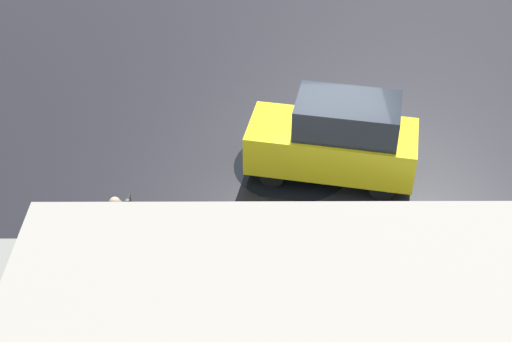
{
  "coord_description": "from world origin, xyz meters",
  "views": [
    {
      "loc": [
        1.85,
        13.96,
        10.41
      ],
      "look_at": [
        1.81,
        1.34,
        0.9
      ],
      "focal_mm": 50.0,
      "sensor_mm": 36.0,
      "label": 1
    }
  ],
  "objects_px": {
    "pedestrian": "(118,223)",
    "sign_post": "(132,234)",
    "moving_hatchback": "(336,139)",
    "fire_hydrant": "(160,239)"
  },
  "relations": [
    {
      "from": "pedestrian",
      "to": "sign_post",
      "type": "relative_size",
      "value": 0.68
    },
    {
      "from": "moving_hatchback",
      "to": "fire_hydrant",
      "type": "xyz_separation_m",
      "value": [
        3.85,
        2.76,
        -0.63
      ]
    },
    {
      "from": "pedestrian",
      "to": "sign_post",
      "type": "height_order",
      "value": "sign_post"
    },
    {
      "from": "moving_hatchback",
      "to": "sign_post",
      "type": "height_order",
      "value": "sign_post"
    },
    {
      "from": "pedestrian",
      "to": "sign_post",
      "type": "xyz_separation_m",
      "value": [
        -0.49,
        1.02,
        0.62
      ]
    },
    {
      "from": "pedestrian",
      "to": "fire_hydrant",
      "type": "bearing_deg",
      "value": -169.69
    },
    {
      "from": "moving_hatchback",
      "to": "sign_post",
      "type": "relative_size",
      "value": 1.73
    },
    {
      "from": "fire_hydrant",
      "to": "pedestrian",
      "type": "distance_m",
      "value": 0.98
    },
    {
      "from": "moving_hatchback",
      "to": "pedestrian",
      "type": "bearing_deg",
      "value": 32.02
    },
    {
      "from": "moving_hatchback",
      "to": "pedestrian",
      "type": "distance_m",
      "value": 5.48
    }
  ]
}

